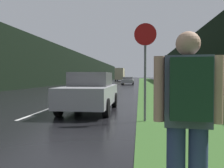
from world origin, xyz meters
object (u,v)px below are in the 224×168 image
(car_passing_far, at_px, (128,81))
(delivery_truck, at_px, (120,74))
(car_passing_near, at_px, (90,92))
(hitchhiker_with_backpack, at_px, (188,114))
(stop_sign, at_px, (145,62))

(car_passing_far, bearing_deg, delivery_truck, -82.83)
(car_passing_far, height_order, delivery_truck, delivery_truck)
(car_passing_near, relative_size, car_passing_far, 0.89)
(hitchhiker_with_backpack, relative_size, delivery_truck, 0.20)
(car_passing_far, relative_size, delivery_truck, 0.54)
(stop_sign, bearing_deg, hitchhiker_with_backpack, -86.89)
(car_passing_far, bearing_deg, hitchhiker_with_backpack, 93.59)
(car_passing_near, xyz_separation_m, delivery_truck, (-3.68, 59.82, 1.20))
(hitchhiker_with_backpack, distance_m, car_passing_far, 37.59)
(car_passing_near, bearing_deg, hitchhiker_with_backpack, 108.75)
(car_passing_near, bearing_deg, delivery_truck, -86.48)
(stop_sign, bearing_deg, delivery_truck, 95.33)
(hitchhiker_with_backpack, distance_m, car_passing_near, 7.33)
(car_passing_near, xyz_separation_m, car_passing_far, (-0.00, 30.57, -0.10))
(car_passing_near, height_order, car_passing_far, car_passing_near)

